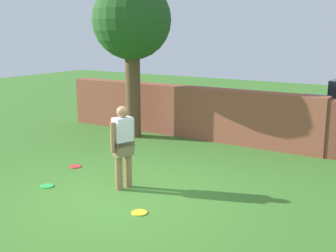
{
  "coord_description": "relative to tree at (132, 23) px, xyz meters",
  "views": [
    {
      "loc": [
        4.69,
        -5.69,
        2.96
      ],
      "look_at": [
        -0.14,
        1.91,
        1.0
      ],
      "focal_mm": 45.97,
      "sensor_mm": 36.0,
      "label": 1
    }
  ],
  "objects": [
    {
      "name": "ground_plane",
      "position": [
        2.71,
        -4.08,
        -3.21
      ],
      "size": [
        40.0,
        40.0,
        0.0
      ],
      "primitive_type": "plane",
      "color": "#3D7528"
    },
    {
      "name": "person",
      "position": [
        2.43,
        -3.55,
        -2.32
      ],
      "size": [
        0.32,
        0.52,
        1.62
      ],
      "rotation": [
        0.0,
        0.0,
        1.27
      ],
      "color": "#9E704C",
      "rests_on": "ground"
    },
    {
      "name": "frisbee_green",
      "position": [
        1.09,
        -4.29,
        -3.21
      ],
      "size": [
        0.27,
        0.27,
        0.02
      ],
      "primitive_type": "cylinder",
      "color": "green",
      "rests_on": "ground"
    },
    {
      "name": "brick_wall",
      "position": [
        1.21,
        0.84,
        -2.49
      ],
      "size": [
        8.03,
        0.5,
        1.46
      ],
      "primitive_type": "cube",
      "color": "brown",
      "rests_on": "ground"
    },
    {
      "name": "frisbee_yellow",
      "position": [
        3.39,
        -4.35,
        -3.21
      ],
      "size": [
        0.27,
        0.27,
        0.02
      ],
      "primitive_type": "cylinder",
      "color": "yellow",
      "rests_on": "ground"
    },
    {
      "name": "frisbee_red",
      "position": [
        0.66,
        -3.08,
        -3.21
      ],
      "size": [
        0.27,
        0.27,
        0.02
      ],
      "primitive_type": "cylinder",
      "color": "red",
      "rests_on": "ground"
    },
    {
      "name": "tree",
      "position": [
        0.0,
        0.0,
        0.0
      ],
      "size": [
        2.2,
        2.2,
        4.4
      ],
      "color": "brown",
      "rests_on": "ground"
    }
  ]
}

